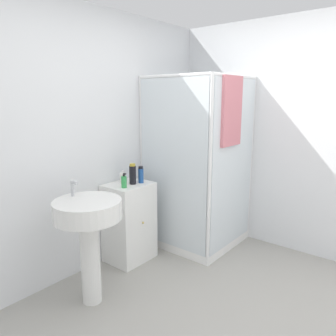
{
  "coord_description": "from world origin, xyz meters",
  "views": [
    {
      "loc": [
        -1.86,
        -0.84,
        1.68
      ],
      "look_at": [
        0.56,
        1.11,
        1.0
      ],
      "focal_mm": 35.0,
      "sensor_mm": 36.0,
      "label": 1
    }
  ],
  "objects_px": {
    "shampoo_bottle_blue": "(141,175)",
    "lotion_bottle_white": "(123,177)",
    "shampoo_bottle_tall_black": "(133,174)",
    "sink": "(88,225)",
    "soap_dispenser": "(124,182)"
  },
  "relations": [
    {
      "from": "shampoo_bottle_blue",
      "to": "lotion_bottle_white",
      "type": "distance_m",
      "value": 0.19
    },
    {
      "from": "shampoo_bottle_tall_black",
      "to": "shampoo_bottle_blue",
      "type": "relative_size",
      "value": 1.22
    },
    {
      "from": "sink",
      "to": "shampoo_bottle_blue",
      "type": "distance_m",
      "value": 0.89
    },
    {
      "from": "sink",
      "to": "soap_dispenser",
      "type": "bearing_deg",
      "value": 19.6
    },
    {
      "from": "lotion_bottle_white",
      "to": "soap_dispenser",
      "type": "bearing_deg",
      "value": -129.62
    },
    {
      "from": "soap_dispenser",
      "to": "sink",
      "type": "bearing_deg",
      "value": -160.4
    },
    {
      "from": "soap_dispenser",
      "to": "shampoo_bottle_blue",
      "type": "distance_m",
      "value": 0.24
    },
    {
      "from": "soap_dispenser",
      "to": "shampoo_bottle_blue",
      "type": "height_order",
      "value": "shampoo_bottle_blue"
    },
    {
      "from": "shampoo_bottle_tall_black",
      "to": "lotion_bottle_white",
      "type": "relative_size",
      "value": 1.54
    },
    {
      "from": "shampoo_bottle_blue",
      "to": "lotion_bottle_white",
      "type": "relative_size",
      "value": 1.26
    },
    {
      "from": "soap_dispenser",
      "to": "lotion_bottle_white",
      "type": "distance_m",
      "value": 0.19
    },
    {
      "from": "sink",
      "to": "shampoo_bottle_tall_black",
      "type": "height_order",
      "value": "shampoo_bottle_tall_black"
    },
    {
      "from": "sink",
      "to": "lotion_bottle_white",
      "type": "relative_size",
      "value": 7.47
    },
    {
      "from": "shampoo_bottle_tall_black",
      "to": "shampoo_bottle_blue",
      "type": "xyz_separation_m",
      "value": [
        0.09,
        -0.03,
        -0.02
      ]
    },
    {
      "from": "soap_dispenser",
      "to": "lotion_bottle_white",
      "type": "xyz_separation_m",
      "value": [
        0.12,
        0.15,
        -0.0
      ]
    }
  ]
}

